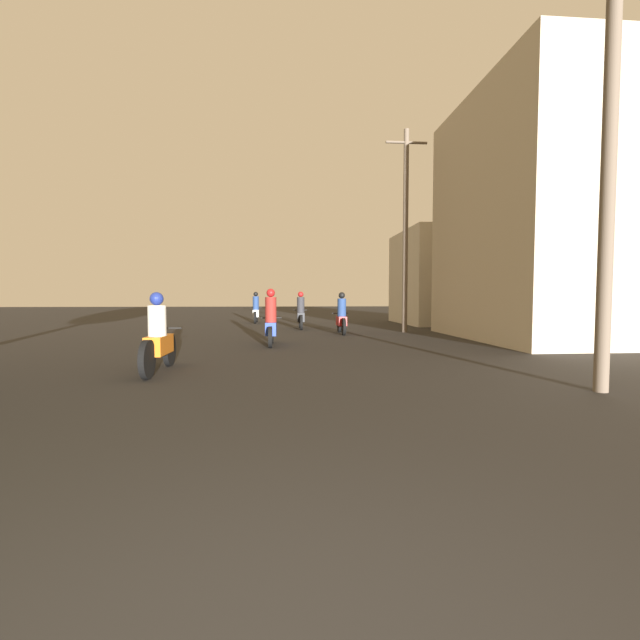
% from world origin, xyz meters
% --- Properties ---
extents(motorcycle_orange, '(0.60, 2.07, 1.47)m').
position_xyz_m(motorcycle_orange, '(-2.30, 6.97, 0.59)').
color(motorcycle_orange, black).
rests_on(motorcycle_orange, ground_plane).
extents(motorcycle_blue, '(0.60, 1.89, 1.62)m').
position_xyz_m(motorcycle_blue, '(-0.38, 11.23, 0.64)').
color(motorcycle_blue, black).
rests_on(motorcycle_blue, ground_plane).
extents(motorcycle_red, '(0.60, 1.89, 1.56)m').
position_xyz_m(motorcycle_red, '(2.14, 14.80, 0.62)').
color(motorcycle_red, black).
rests_on(motorcycle_red, ground_plane).
extents(motorcycle_black, '(0.60, 1.92, 1.61)m').
position_xyz_m(motorcycle_black, '(0.71, 17.38, 0.64)').
color(motorcycle_black, black).
rests_on(motorcycle_black, ground_plane).
extents(motorcycle_white, '(0.60, 1.88, 1.65)m').
position_xyz_m(motorcycle_white, '(-1.49, 21.83, 0.66)').
color(motorcycle_white, black).
rests_on(motorcycle_white, ground_plane).
extents(building_right_near, '(5.71, 7.11, 7.90)m').
position_xyz_m(building_right_near, '(8.82, 12.30, 3.95)').
color(building_right_near, beige).
rests_on(building_right_near, ground_plane).
extents(building_right_far, '(4.81, 5.56, 4.73)m').
position_xyz_m(building_right_far, '(8.46, 20.55, 2.37)').
color(building_right_far, beige).
rests_on(building_right_far, ground_plane).
extents(utility_pole_near, '(1.60, 0.20, 8.39)m').
position_xyz_m(utility_pole_near, '(4.60, 4.76, 4.36)').
color(utility_pole_near, '#6B5B4C').
rests_on(utility_pole_near, ground_plane).
extents(utility_pole_far, '(1.60, 0.20, 7.78)m').
position_xyz_m(utility_pole_far, '(4.70, 15.29, 4.06)').
color(utility_pole_far, '#6B5B4C').
rests_on(utility_pole_far, ground_plane).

